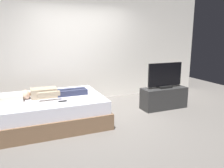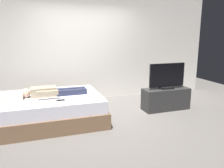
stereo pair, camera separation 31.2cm
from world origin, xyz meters
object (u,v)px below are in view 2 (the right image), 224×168
object	(u,v)px
pillow	(9,96)
remote	(61,100)
tv	(167,77)
tv_stand	(166,99)
bed	(50,109)
person	(50,92)

from	to	relation	value
pillow	remote	xyz separation A→B (m)	(0.90, -0.39, -0.05)
pillow	tv	bearing A→B (deg)	-1.02
pillow	tv	size ratio (longest dim) A/B	0.55
remote	pillow	bearing A→B (deg)	156.28
tv	tv_stand	bearing A→B (deg)	0.00
bed	person	distance (m)	0.36
bed	pillow	world-z (taller)	pillow
bed	tv_stand	bearing A→B (deg)	-1.30
bed	person	world-z (taller)	person
pillow	person	bearing A→B (deg)	0.87
person	remote	size ratio (longest dim) A/B	8.40
bed	tv	bearing A→B (deg)	-1.30
bed	tv_stand	xyz separation A→B (m)	(2.62, -0.06, -0.01)
tv_stand	tv	world-z (taller)	tv
bed	tv_stand	distance (m)	2.62
person	tv	xyz separation A→B (m)	(2.59, -0.07, 0.16)
bed	person	size ratio (longest dim) A/B	1.64
pillow	tv_stand	distance (m)	3.36
pillow	tv_stand	bearing A→B (deg)	-1.02
person	tv_stand	bearing A→B (deg)	-1.56
remote	tv	xyz separation A→B (m)	(2.44, 0.33, 0.24)
pillow	remote	world-z (taller)	pillow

